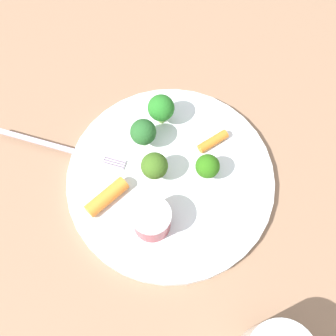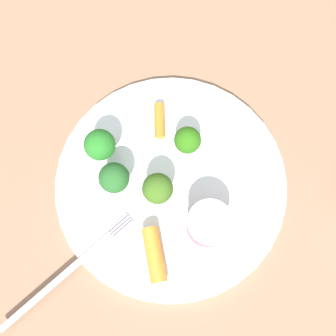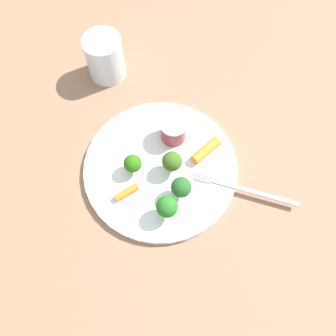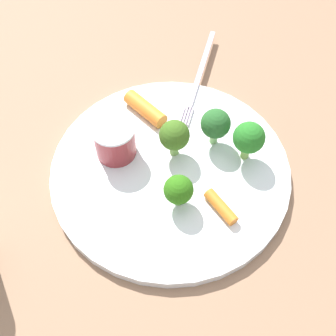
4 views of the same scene
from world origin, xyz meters
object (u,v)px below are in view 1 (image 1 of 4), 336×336
Objects in this scene: plate at (170,180)px; broccoli_floret_0 at (154,166)px; sauce_cup at (152,220)px; broccoli_floret_3 at (143,132)px; carrot_stick_1 at (213,141)px; fork at (63,149)px; carrot_stick_0 at (107,197)px; broccoli_floret_2 at (165,108)px; broccoli_floret_1 at (208,168)px.

plate is 5.52× the size of broccoli_floret_0.
broccoli_floret_3 is at bearing 87.90° from sauce_cup.
carrot_stick_1 reaches higher than fork.
carrot_stick_0 is (-0.05, -0.07, -0.02)m from broccoli_floret_3.
broccoli_floret_3 is 0.09m from carrot_stick_0.
broccoli_floret_2 is (0.00, 0.08, 0.04)m from plate.
broccoli_floret_1 is at bearing -19.35° from fork.
plate is 0.07m from broccoli_floret_3.
broccoli_floret_2 is 0.08m from carrot_stick_1.
broccoli_floret_3 reaches higher than carrot_stick_0.
broccoli_floret_2 reaches higher than carrot_stick_1.
broccoli_floret_1 is 0.13m from carrot_stick_0.
carrot_stick_0 reaches higher than fork.
broccoli_floret_0 is 1.00× the size of broccoli_floret_3.
carrot_stick_0 is at bearing -168.87° from plate.
sauce_cup is 0.07m from carrot_stick_0.
broccoli_floret_3 is (0.00, 0.11, 0.01)m from sauce_cup.
broccoli_floret_1 is at bearing -64.38° from broccoli_floret_2.
carrot_stick_0 is 0.15m from carrot_stick_1.
sauce_cup reaches higher than carrot_stick_1.
fork is (-0.14, -0.02, -0.03)m from broccoli_floret_2.
plate is at bearing -146.06° from carrot_stick_1.
broccoli_floret_0 is 0.09m from carrot_stick_1.
broccoli_floret_1 is 0.25× the size of fork.
fork is (-0.11, 0.05, -0.03)m from broccoli_floret_0.
broccoli_floret_3 is at bearing 52.15° from carrot_stick_0.
carrot_stick_1 is at bearing 22.93° from broccoli_floret_0.
broccoli_floret_1 is 0.70× the size of carrot_stick_0.
carrot_stick_1 is at bearing 21.88° from carrot_stick_0.
sauce_cup is 0.29× the size of fork.
sauce_cup is 0.99× the size of broccoli_floret_0.
plate is 0.04m from broccoli_floret_0.
broccoli_floret_3 reaches higher than sauce_cup.
fork is at bearing -170.20° from broccoli_floret_2.
broccoli_floret_3 is 0.09m from carrot_stick_1.
broccoli_floret_2 reaches higher than broccoli_floret_0.
fork is at bearing 155.29° from plate.
sauce_cup is at bearing -49.13° from fork.
plate is at bearing 177.90° from broccoli_floret_1.
plate is at bearing -93.06° from broccoli_floret_2.
sauce_cup is 0.14m from broccoli_floret_2.
broccoli_floret_2 is 0.31× the size of fork.
carrot_stick_1 is (0.09, -0.01, -0.02)m from broccoli_floret_3.
plate is at bearing 61.45° from sauce_cup.
carrot_stick_0 is at bearing -173.56° from broccoli_floret_1.
broccoli_floret_2 is (0.02, 0.08, 0.00)m from broccoli_floret_0.
broccoli_floret_1 is 0.19m from fork.
sauce_cup is 0.11m from broccoli_floret_3.
broccoli_floret_0 is at bearing -80.48° from broccoli_floret_3.
plate is 0.08m from carrot_stick_0.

